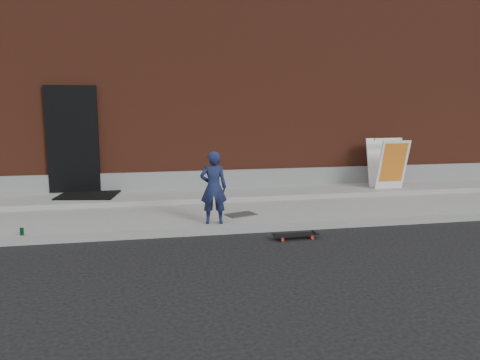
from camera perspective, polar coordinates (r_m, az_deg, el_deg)
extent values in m
plane|color=black|center=(7.80, -3.08, -6.73)|extent=(80.00, 80.00, 0.00)
cube|color=gray|center=(9.22, -4.40, -3.72)|extent=(20.00, 3.00, 0.15)
cube|color=gray|center=(10.07, -5.01, -1.88)|extent=(20.00, 1.20, 0.10)
cube|color=#5D2819|center=(14.46, -7.12, 10.67)|extent=(20.00, 8.00, 5.00)
cube|color=gray|center=(10.58, -5.36, 0.04)|extent=(20.00, 0.10, 0.40)
cube|color=black|center=(10.52, -19.71, 4.70)|extent=(1.05, 0.12, 2.25)
imported|color=#192247|center=(7.82, -3.25, -0.93)|extent=(0.48, 0.34, 1.23)
cylinder|color=red|center=(7.77, 8.35, -6.67)|extent=(0.05, 0.03, 0.05)
cylinder|color=red|center=(7.63, 8.80, -6.98)|extent=(0.05, 0.03, 0.05)
cylinder|color=red|center=(7.61, 4.83, -6.97)|extent=(0.05, 0.03, 0.05)
cylinder|color=red|center=(7.46, 5.22, -7.29)|extent=(0.05, 0.03, 0.05)
cube|color=silver|center=(7.69, 8.58, -6.59)|extent=(0.05, 0.16, 0.02)
cube|color=silver|center=(7.52, 5.02, -6.89)|extent=(0.05, 0.16, 0.02)
cube|color=black|center=(7.60, 6.82, -6.62)|extent=(0.73, 0.22, 0.01)
cube|color=white|center=(10.91, 18.11, 1.76)|extent=(0.69, 0.33, 1.10)
cube|color=white|center=(11.33, 16.82, 2.10)|extent=(0.69, 0.33, 1.10)
cube|color=gold|center=(10.89, 18.17, 1.45)|extent=(0.57, 0.25, 0.88)
cube|color=white|center=(11.07, 17.59, 4.76)|extent=(0.68, 0.08, 0.06)
cylinder|color=#167034|center=(7.96, -25.05, -5.73)|extent=(0.07, 0.07, 0.11)
cube|color=black|center=(10.23, -18.03, -1.75)|extent=(1.29, 1.11, 0.03)
cube|color=#58575D|center=(8.51, 0.13, -4.23)|extent=(0.61, 0.50, 0.02)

